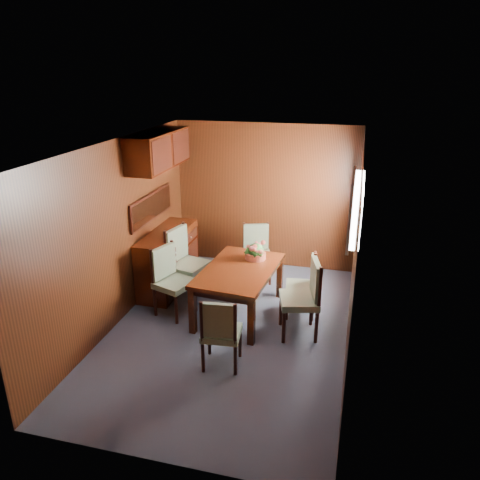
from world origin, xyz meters
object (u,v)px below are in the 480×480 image
(sideboard, at_px, (168,260))
(dining_table, at_px, (239,275))
(chair_right_near, at_px, (306,294))
(chair_head, at_px, (220,330))
(flower_centerpiece, at_px, (256,249))
(chair_left_near, at_px, (170,276))

(sideboard, relative_size, dining_table, 0.91)
(sideboard, xyz_separation_m, chair_right_near, (2.20, -0.85, 0.12))
(chair_head, height_order, flower_centerpiece, flower_centerpiece)
(chair_left_near, xyz_separation_m, chair_right_near, (1.86, -0.10, 0.03))
(dining_table, relative_size, chair_left_near, 1.56)
(chair_right_near, bearing_deg, sideboard, 54.33)
(sideboard, relative_size, chair_right_near, 1.36)
(sideboard, height_order, flower_centerpiece, flower_centerpiece)
(dining_table, bearing_deg, chair_right_near, -12.43)
(dining_table, xyz_separation_m, chair_left_near, (-0.93, -0.20, -0.04))
(chair_head, bearing_deg, chair_left_near, 128.32)
(dining_table, bearing_deg, chair_head, -79.93)
(dining_table, bearing_deg, sideboard, 161.65)
(dining_table, relative_size, chair_right_near, 1.48)
(dining_table, xyz_separation_m, flower_centerpiece, (0.14, 0.39, 0.25))
(sideboard, bearing_deg, flower_centerpiece, -6.54)
(dining_table, distance_m, chair_head, 1.26)
(dining_table, height_order, flower_centerpiece, flower_centerpiece)
(dining_table, height_order, chair_left_near, chair_left_near)
(sideboard, height_order, chair_left_near, chair_left_near)
(sideboard, height_order, chair_right_near, chair_right_near)
(chair_head, bearing_deg, dining_table, 88.93)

